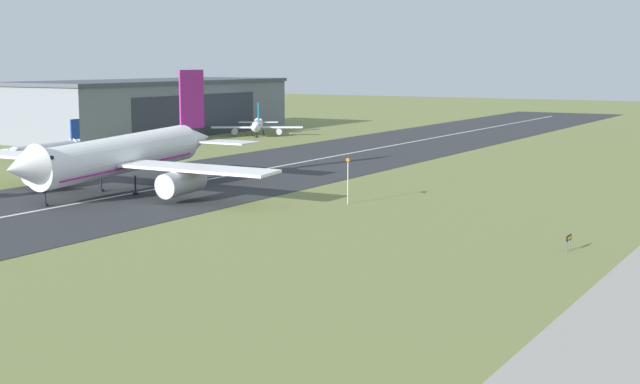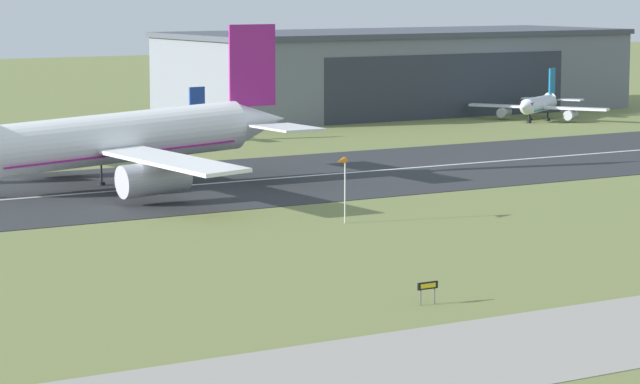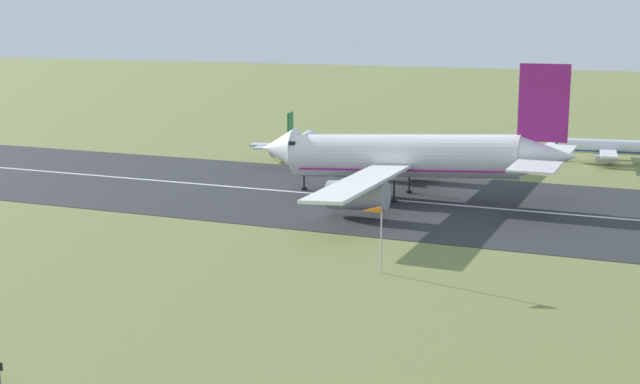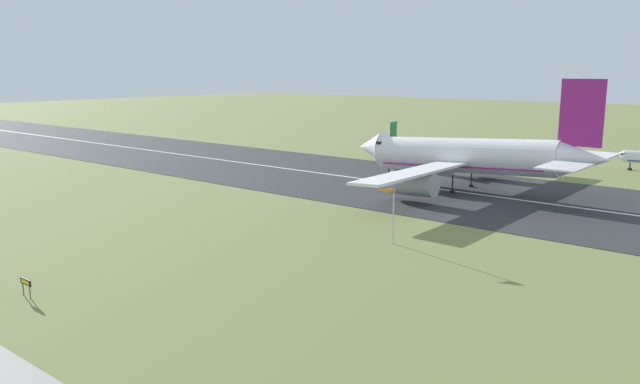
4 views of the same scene
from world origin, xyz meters
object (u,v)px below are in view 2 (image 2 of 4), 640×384
Objects in this scene: airplane_landing at (118,140)px; airplane_parked_east at (146,127)px; runway_sign at (428,287)px; airplane_parked_west at (539,105)px; windsock_pole at (341,166)px.

airplane_parked_east is at bearing 60.73° from airplane_landing.
runway_sign is (-7.21, -69.57, -4.30)m from airplane_landing.
airplane_parked_west is at bearing 46.84° from runway_sign.
runway_sign is at bearing -113.17° from windsock_pole.
airplane_landing reaches higher than airplane_parked_west.
airplane_parked_west reaches higher than windsock_pole.
windsock_pole reaches higher than runway_sign.
airplane_parked_east is 114.64m from runway_sign.
airplane_parked_east is (-74.28, -0.84, -0.05)m from airplane_parked_west.
airplane_parked_west reaches higher than runway_sign.
airplane_parked_east is 12.35× the size of runway_sign.
airplane_parked_west reaches higher than airplane_parked_east.
windsock_pole is 3.68× the size of runway_sign.
airplane_landing reaches higher than runway_sign.
windsock_pole is (7.52, -35.15, 0.16)m from airplane_landing.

